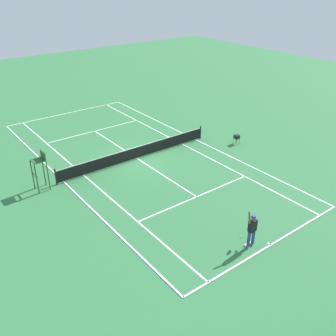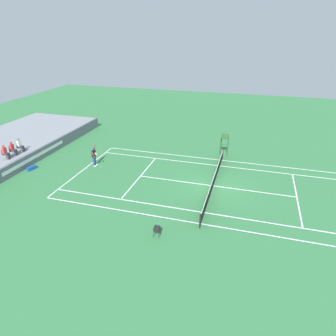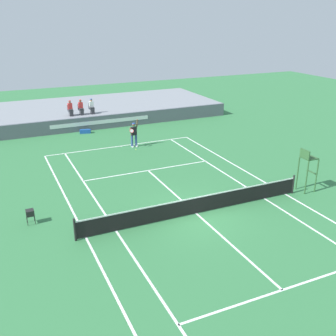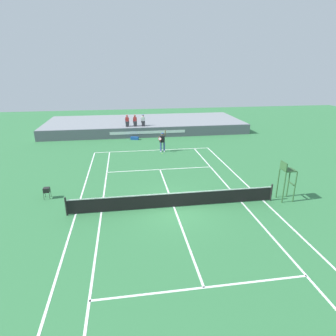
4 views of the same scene
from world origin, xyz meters
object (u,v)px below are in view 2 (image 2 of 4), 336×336
Objects in this scene: spectator_seated_1 at (13,149)px; ball_hopper at (157,229)px; umpire_chair at (225,141)px; tennis_ball at (101,167)px; spectator_seated_0 at (5,152)px; tennis_player at (94,156)px; equipment_bag at (32,168)px; spectator_seated_2 at (20,145)px.

spectator_seated_1 reaches higher than ball_hopper.
tennis_ball is at bearing 119.70° from umpire_chair.
spectator_seated_1 is at bearing 0.00° from spectator_seated_0.
spectator_seated_0 is 0.52× the size of umpire_chair.
spectator_seated_1 is (0.89, 0.00, 0.00)m from spectator_seated_0.
spectator_seated_1 reaches higher than tennis_player.
ball_hopper is (-14.29, 2.40, -0.98)m from umpire_chair.
spectator_seated_1 is at bearing 107.81° from tennis_player.
equipment_bag is (0.71, -1.81, -1.61)m from spectator_seated_0.
spectator_seated_0 is at bearing 180.00° from spectator_seated_1.
tennis_ball is 0.10× the size of ball_hopper.
spectator_seated_1 is at bearing 105.31° from tennis_ball.
spectator_seated_0 is 7.66m from tennis_player.
equipment_bag is (-1.11, -1.81, -1.61)m from spectator_seated_2.
spectator_seated_1 is at bearing 68.85° from ball_hopper.
spectator_seated_1 is at bearing 114.04° from umpire_chair.
spectator_seated_2 is 1.81× the size of ball_hopper.
ball_hopper reaches higher than equipment_bag.
umpire_chair reaches higher than tennis_player.
spectator_seated_0 is 2.52m from equipment_bag.
tennis_player reaches higher than tennis_ball.
spectator_seated_0 is 20.38m from umpire_chair.
spectator_seated_1 is 1.33× the size of equipment_bag.
equipment_bag is at bearing 116.85° from umpire_chair.
tennis_ball is 11.64m from ball_hopper.
spectator_seated_2 is at bearing 58.41° from equipment_bag.
spectator_seated_0 reaches higher than equipment_bag.
umpire_chair is at bearing -68.44° from spectator_seated_2.
equipment_bag is (-0.18, -1.81, -1.61)m from spectator_seated_1.
tennis_player is 2.19× the size of equipment_bag.
equipment_bag reaches higher than tennis_ball.
ball_hopper is at bearing -133.17° from tennis_player.
umpire_chair is at bearing -63.15° from equipment_bag.
spectator_seated_1 is 20.00m from umpire_chair.
tennis_ball is (2.99, -7.66, -1.74)m from spectator_seated_0.
spectator_seated_0 is 18.60× the size of tennis_ball.
spectator_seated_2 is 19.64m from umpire_chair.
equipment_bag is at bearing 115.17° from tennis_player.
umpire_chair is at bearing -65.96° from spectator_seated_1.
spectator_seated_2 is 7.11m from tennis_player.
spectator_seated_2 is 1.33× the size of equipment_bag.
tennis_ball is (2.10, -7.66, -1.74)m from spectator_seated_1.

